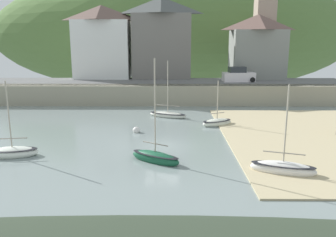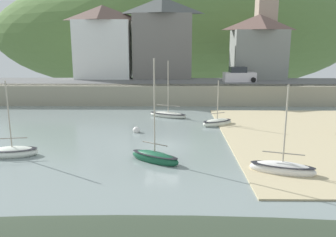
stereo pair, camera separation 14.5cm
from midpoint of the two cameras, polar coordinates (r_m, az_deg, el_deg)
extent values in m
cube|color=gray|center=(25.68, -1.19, -4.57)|extent=(48.00, 40.00, 0.06)
cube|color=gray|center=(42.02, -0.52, 3.92)|extent=(48.00, 2.40, 2.40)
cube|color=#606060|center=(45.53, -0.44, 6.06)|extent=(48.00, 9.00, 0.10)
ellipsoid|color=#517239|center=(79.74, 0.89, 13.72)|extent=(80.00, 44.00, 25.93)
cube|color=white|center=(50.69, -10.80, 11.10)|extent=(7.67, 4.93, 8.00)
pyramid|color=brown|center=(50.82, -11.04, 16.76)|extent=(7.97, 5.23, 2.04)
cube|color=slate|center=(49.75, -1.16, 11.79)|extent=(8.09, 4.24, 8.87)
pyramid|color=#4D514F|center=(49.98, -1.19, 18.17)|extent=(8.39, 4.54, 2.23)
cube|color=gray|center=(51.20, 14.36, 10.21)|extent=(7.16, 5.48, 6.69)
pyramid|color=brown|center=(51.23, 14.64, 15.13)|extent=(7.46, 5.78, 2.12)
cube|color=gray|center=(55.50, 15.41, 13.01)|extent=(2.80, 2.80, 11.91)
ellipsoid|color=silver|center=(35.25, -0.17, 0.56)|extent=(4.14, 2.78, 0.68)
ellipsoid|color=black|center=(35.21, -0.17, 0.85)|extent=(4.06, 2.72, 0.12)
cylinder|color=#B2A893|center=(34.76, -0.17, 5.26)|extent=(0.09, 0.09, 5.15)
cylinder|color=gray|center=(35.05, -0.17, 2.16)|extent=(2.35, 1.11, 0.07)
ellipsoid|color=white|center=(25.58, -24.40, -5.18)|extent=(3.49, 1.86, 0.85)
ellipsoid|color=black|center=(25.51, -24.45, -4.68)|extent=(3.42, 1.82, 0.12)
cylinder|color=#B2A893|center=(24.95, -24.95, 0.61)|extent=(0.09, 0.09, 4.43)
cylinder|color=gray|center=(25.31, -24.60, -3.01)|extent=(2.05, 0.39, 0.07)
ellipsoid|color=silver|center=(32.07, 7.94, -0.73)|extent=(3.23, 2.48, 0.80)
ellipsoid|color=black|center=(32.02, 7.95, -0.35)|extent=(3.16, 2.43, 0.12)
cylinder|color=#B2A893|center=(31.65, 8.06, 3.05)|extent=(0.09, 0.09, 3.49)
cylinder|color=gray|center=(31.88, 7.99, 0.88)|extent=(1.40, 0.77, 0.07)
ellipsoid|color=white|center=(21.41, 18.21, -7.95)|extent=(3.89, 2.24, 0.97)
ellipsoid|color=black|center=(21.33, 18.26, -7.28)|extent=(3.81, 2.19, 0.12)
cylinder|color=#B2A893|center=(20.65, 18.73, -0.85)|extent=(0.09, 0.09, 4.47)
cylinder|color=gray|center=(21.10, 18.40, -5.42)|extent=(2.24, 0.81, 0.07)
ellipsoid|color=#195638|center=(22.30, -2.29, -6.54)|extent=(3.52, 2.72, 0.88)
ellipsoid|color=black|center=(22.23, -2.30, -5.94)|extent=(3.45, 2.67, 0.12)
cylinder|color=#B2A893|center=(21.43, -2.37, 2.04)|extent=(0.09, 0.09, 5.88)
cylinder|color=gray|center=(22.01, -2.31, -4.18)|extent=(1.65, 1.08, 0.07)
cube|color=silver|center=(46.29, 11.48, 6.73)|extent=(4.22, 2.02, 1.20)
cube|color=#282D33|center=(46.16, 11.23, 7.91)|extent=(2.21, 1.66, 0.80)
cylinder|color=black|center=(47.43, 13.26, 6.44)|extent=(0.64, 0.22, 0.64)
cylinder|color=black|center=(45.88, 13.69, 6.22)|extent=(0.64, 0.22, 0.64)
cylinder|color=black|center=(46.82, 9.29, 6.53)|extent=(0.64, 0.22, 0.64)
cylinder|color=black|center=(45.25, 9.59, 6.32)|extent=(0.64, 0.22, 0.64)
sphere|color=silver|center=(29.44, -5.41, -1.95)|extent=(0.59, 0.59, 0.59)
camera|label=1|loc=(0.07, -90.13, -0.03)|focal=36.96mm
camera|label=2|loc=(0.07, 89.87, 0.03)|focal=36.96mm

